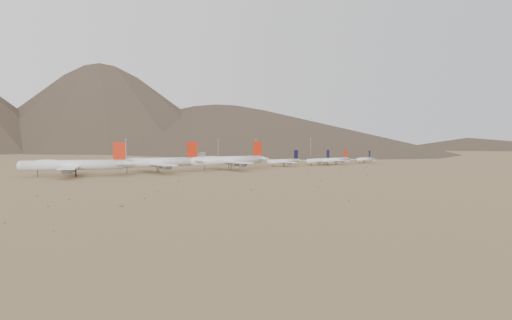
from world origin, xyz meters
TOP-DOWN VIEW (x-y plane):
  - ground at (0.00, 0.00)m, footprint 3000.00×3000.00m
  - mountain_ridge at (0.00, 900.00)m, footprint 4400.00×1000.00m
  - widebody_west at (-121.16, 28.80)m, footprint 76.20×61.05m
  - widebody_centre at (-58.91, 30.12)m, footprint 79.68×61.07m
  - widebody_east at (4.16, 26.40)m, footprint 79.04×60.49m
  - narrowbody_a at (71.25, 36.71)m, footprint 44.97×32.56m
  - narrowbody_b at (112.07, 33.08)m, footprint 42.88×31.66m
  - narrowbody_c at (133.00, 31.22)m, footprint 44.28×32.35m
  - narrowbody_d at (176.64, 34.27)m, footprint 37.33×27.89m
  - control_tower at (30.00, 120.00)m, footprint 8.00×8.00m
  - mast_west at (-46.13, 129.48)m, footprint 2.00×0.60m
  - mast_centre at (40.64, 104.99)m, footprint 2.00×0.60m
  - mast_east at (106.88, 132.89)m, footprint 2.00×0.60m
  - mast_far_east at (187.28, 131.17)m, footprint 2.00×0.60m
  - desert_scrub at (9.45, -101.40)m, footprint 429.54×179.71m

SIDE VIEW (x-z plane):
  - ground at x=0.00m, z-range 0.00..0.00m
  - desert_scrub at x=9.45m, z-range -0.18..0.79m
  - narrowbody_d at x=176.64m, z-range -2.26..10.61m
  - narrowbody_b at x=112.07m, z-range -2.54..11.92m
  - narrowbody_c at x=133.00m, z-range -2.59..12.15m
  - narrowbody_a at x=71.25m, z-range -2.61..12.26m
  - control_tower at x=30.00m, z-range -0.68..11.32m
  - widebody_east at x=4.16m, z-range -3.64..19.83m
  - widebody_centre at x=-58.91m, z-range -3.67..19.98m
  - widebody_west at x=-121.16m, z-range -3.71..20.18m
  - mast_west at x=-46.13m, z-range 1.35..27.05m
  - mast_centre at x=40.64m, z-range 1.35..27.05m
  - mast_east at x=106.88m, z-range 1.35..27.05m
  - mast_far_east at x=187.28m, z-range 1.35..27.05m
  - mountain_ridge at x=0.00m, z-range 0.00..300.00m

